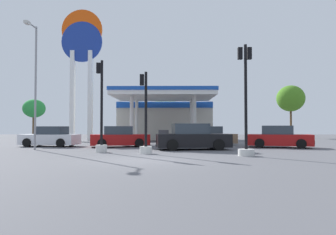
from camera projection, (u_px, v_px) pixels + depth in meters
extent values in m
plane|color=#56565B|center=(143.00, 160.00, 12.84)|extent=(90.00, 90.00, 0.00)
cube|color=beige|center=(165.00, 121.00, 34.58)|extent=(9.80, 5.87, 3.96)
cube|color=#194CB2|center=(165.00, 105.00, 31.65)|extent=(9.80, 0.12, 0.60)
cube|color=white|center=(164.00, 96.00, 28.08)|extent=(8.77, 6.68, 0.35)
cube|color=#194CB2|center=(164.00, 92.00, 28.09)|extent=(8.87, 6.78, 0.30)
cylinder|color=silver|center=(132.00, 120.00, 26.21)|extent=(0.32, 0.32, 3.97)
cylinder|color=silver|center=(194.00, 120.00, 26.15)|extent=(0.32, 0.32, 3.97)
cylinder|color=silver|center=(137.00, 121.00, 29.88)|extent=(0.32, 0.32, 3.97)
cylinder|color=silver|center=(192.00, 121.00, 29.82)|extent=(0.32, 0.32, 3.97)
cube|color=#4C4C51|center=(164.00, 136.00, 27.97)|extent=(0.90, 0.60, 1.10)
cube|color=white|center=(73.00, 96.00, 30.44)|extent=(0.40, 0.56, 8.82)
cube|color=white|center=(90.00, 96.00, 30.42)|extent=(0.40, 0.56, 8.82)
cylinder|color=navy|center=(82.00, 42.00, 30.59)|extent=(3.96, 0.22, 3.96)
cylinder|color=#EA4C0C|center=(82.00, 30.00, 30.65)|extent=(3.96, 0.22, 3.96)
cube|color=white|center=(82.00, 36.00, 30.67)|extent=(3.64, 0.08, 0.71)
cylinder|color=black|center=(27.00, 143.00, 21.27)|extent=(0.62, 0.28, 0.60)
cylinder|color=black|center=(40.00, 142.00, 22.86)|extent=(0.62, 0.28, 0.60)
cylinder|color=black|center=(61.00, 143.00, 20.93)|extent=(0.62, 0.28, 0.60)
cylinder|color=black|center=(71.00, 142.00, 22.52)|extent=(0.62, 0.28, 0.60)
cube|color=silver|center=(50.00, 139.00, 21.90)|extent=(4.10, 2.13, 0.71)
cube|color=#2D3842|center=(52.00, 131.00, 21.90)|extent=(2.04, 1.68, 0.60)
cube|color=black|center=(24.00, 141.00, 22.17)|extent=(0.31, 1.56, 0.22)
cylinder|color=black|center=(211.00, 143.00, 19.90)|extent=(0.69, 0.31, 0.67)
cylinder|color=black|center=(219.00, 145.00, 18.12)|extent=(0.69, 0.31, 0.67)
cylinder|color=black|center=(169.00, 143.00, 19.60)|extent=(0.69, 0.31, 0.67)
cylinder|color=black|center=(173.00, 145.00, 17.83)|extent=(0.69, 0.31, 0.67)
cube|color=black|center=(193.00, 140.00, 18.87)|extent=(4.55, 2.34, 0.79)
cube|color=#2D3842|center=(190.00, 129.00, 18.87)|extent=(2.26, 1.86, 0.67)
cube|color=black|center=(227.00, 142.00, 19.10)|extent=(0.33, 1.74, 0.25)
cylinder|color=black|center=(299.00, 143.00, 21.14)|extent=(0.65, 0.38, 0.62)
cylinder|color=black|center=(301.00, 144.00, 19.56)|extent=(0.65, 0.38, 0.62)
cylinder|color=black|center=(260.00, 142.00, 21.89)|extent=(0.65, 0.38, 0.62)
cylinder|color=black|center=(260.00, 143.00, 20.31)|extent=(0.65, 0.38, 0.62)
cube|color=#A51111|center=(279.00, 140.00, 20.73)|extent=(4.36, 2.79, 0.73)
cube|color=#2D3842|center=(277.00, 130.00, 20.79)|extent=(2.28, 2.00, 0.62)
cube|color=black|center=(312.00, 142.00, 20.13)|extent=(0.58, 1.58, 0.23)
cylinder|color=black|center=(136.00, 142.00, 22.50)|extent=(0.63, 0.35, 0.60)
cylinder|color=black|center=(139.00, 143.00, 20.93)|extent=(0.63, 0.35, 0.60)
cylinder|color=black|center=(101.00, 142.00, 21.92)|extent=(0.63, 0.35, 0.60)
cylinder|color=black|center=(102.00, 143.00, 20.35)|extent=(0.63, 0.35, 0.60)
cube|color=#A51111|center=(120.00, 140.00, 21.43)|extent=(4.23, 2.58, 0.71)
cube|color=#2D3842|center=(118.00, 131.00, 21.42)|extent=(2.18, 1.89, 0.60)
cube|color=black|center=(148.00, 141.00, 21.89)|extent=(0.50, 1.55, 0.23)
cylinder|color=black|center=(219.00, 141.00, 24.39)|extent=(0.63, 0.37, 0.60)
cylinder|color=black|center=(229.00, 142.00, 22.85)|extent=(0.63, 0.37, 0.60)
cylinder|color=black|center=(190.00, 141.00, 23.73)|extent=(0.63, 0.37, 0.60)
cylinder|color=black|center=(198.00, 142.00, 22.18)|extent=(0.63, 0.37, 0.60)
cube|color=#8C7556|center=(209.00, 139.00, 23.29)|extent=(4.23, 2.70, 0.71)
cube|color=#2D3842|center=(207.00, 130.00, 23.27)|extent=(2.21, 1.93, 0.60)
cube|color=black|center=(232.00, 140.00, 23.82)|extent=(0.55, 1.53, 0.22)
cylinder|color=silver|center=(146.00, 150.00, 15.90)|extent=(0.63, 0.63, 0.37)
cylinder|color=black|center=(146.00, 109.00, 15.97)|extent=(0.14, 0.14, 3.82)
cube|color=black|center=(142.00, 80.00, 16.17)|extent=(0.21, 0.20, 0.57)
sphere|color=red|center=(142.00, 77.00, 16.30)|extent=(0.15, 0.15, 0.15)
sphere|color=#D89E0C|center=(142.00, 80.00, 16.30)|extent=(0.15, 0.15, 0.15)
sphere|color=green|center=(142.00, 84.00, 16.29)|extent=(0.15, 0.15, 0.15)
cylinder|color=silver|center=(101.00, 149.00, 16.78)|extent=(0.60, 0.60, 0.40)
cylinder|color=black|center=(102.00, 102.00, 16.86)|extent=(0.14, 0.14, 4.57)
cube|color=black|center=(99.00, 68.00, 17.08)|extent=(0.21, 0.20, 0.57)
sphere|color=red|center=(99.00, 65.00, 17.21)|extent=(0.15, 0.15, 0.15)
sphere|color=#D89E0C|center=(99.00, 68.00, 17.20)|extent=(0.15, 0.15, 0.15)
sphere|color=green|center=(99.00, 72.00, 17.20)|extent=(0.15, 0.15, 0.15)
cylinder|color=silver|center=(246.00, 153.00, 14.65)|extent=(0.76, 0.76, 0.32)
cylinder|color=black|center=(246.00, 97.00, 14.73)|extent=(0.14, 0.14, 4.95)
cube|color=black|center=(240.00, 53.00, 14.96)|extent=(0.21, 0.20, 0.57)
sphere|color=red|center=(239.00, 50.00, 15.09)|extent=(0.15, 0.15, 0.15)
sphere|color=#D89E0C|center=(239.00, 54.00, 15.08)|extent=(0.15, 0.15, 0.15)
sphere|color=green|center=(239.00, 58.00, 15.08)|extent=(0.15, 0.15, 0.15)
cube|color=black|center=(249.00, 53.00, 14.95)|extent=(0.21, 0.20, 0.57)
sphere|color=red|center=(249.00, 50.00, 15.08)|extent=(0.15, 0.15, 0.15)
sphere|color=#D89E0C|center=(249.00, 54.00, 15.08)|extent=(0.15, 0.15, 0.15)
sphere|color=green|center=(249.00, 58.00, 15.07)|extent=(0.15, 0.15, 0.15)
cylinder|color=brown|center=(34.00, 127.00, 41.73)|extent=(0.39, 0.39, 2.76)
ellipsoid|color=#288D3C|center=(34.00, 108.00, 41.81)|extent=(2.92, 2.92, 2.45)
cylinder|color=brown|center=(166.00, 127.00, 41.39)|extent=(0.35, 0.35, 2.80)
ellipsoid|color=#43912D|center=(166.00, 107.00, 41.47)|extent=(3.12, 3.12, 2.95)
cylinder|color=brown|center=(291.00, 123.00, 39.09)|extent=(0.25, 0.25, 3.66)
ellipsoid|color=#447D1F|center=(291.00, 98.00, 39.18)|extent=(3.44, 3.44, 3.26)
cylinder|color=gray|center=(36.00, 88.00, 18.79)|extent=(0.12, 0.12, 7.43)
cylinder|color=gray|center=(32.00, 25.00, 18.30)|extent=(0.09, 1.20, 0.09)
cube|color=beige|center=(27.00, 23.00, 17.70)|extent=(0.24, 0.44, 0.16)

